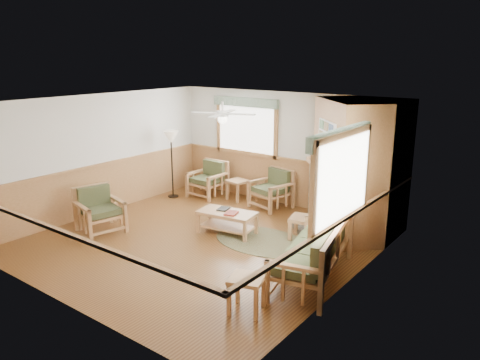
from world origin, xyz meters
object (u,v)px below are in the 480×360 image
Objects in this scene: armchair_left at (100,210)px; floor_lamp_right at (326,220)px; coffee_table at (227,223)px; end_table_sofa at (247,294)px; footstool at (303,228)px; floor_lamp_left at (172,164)px; sofa at (313,251)px; armchair_back_right at (271,189)px; armchair_back_left at (207,179)px; end_table_chairs at (238,190)px.

armchair_left is 0.61× the size of floor_lamp_right.
coffee_table is 2.22× the size of end_table_sofa.
footstool is 0.30× the size of floor_lamp_left.
sofa is at bearing -77.74° from floor_lamp_right.
armchair_back_right is 1.97m from coffee_table.
sofa is 4.99m from armchair_back_left.
sofa is at bearing -20.58° from floor_lamp_left.
sofa is at bearing -36.95° from end_table_chairs.
sofa is at bearing 79.44° from end_table_sofa.
footstool is at bearing -24.52° from armchair_back_right.
coffee_table is (0.21, -1.94, -0.22)m from armchair_back_right.
armchair_back_right reaches higher than end_table_sofa.
floor_lamp_right reaches higher than coffee_table.
end_table_sofa is (3.28, -4.11, 0.01)m from end_table_chairs.
footstool is at bearing -15.76° from armchair_back_left.
end_table_sofa is (4.21, -0.69, -0.20)m from armchair_left.
armchair_left is at bearing -91.13° from armchair_back_left.
sofa is at bearing -26.01° from coffee_table.
sofa reaches higher than footstool.
end_table_sofa is 0.35× the size of floor_lamp_right.
armchair_back_right is 0.60× the size of floor_lamp_right.
floor_lamp_left is (-2.69, 1.16, 0.62)m from coffee_table.
floor_lamp_left reaches higher than armchair_back_left.
floor_lamp_right is at bearing -39.65° from footstool.
armchair_back_left reaches higher than footstool.
end_table_sofa is 0.31× the size of floor_lamp_left.
armchair_left is 1.80× the size of end_table_chairs.
armchair_back_left is 0.85m from end_table_chairs.
footstool is at bearing -25.76° from end_table_chairs.
armchair_left is at bearing -105.73° from armchair_back_right.
armchair_back_left is at bearing 11.69° from armchair_left.
coffee_table is at bearing -23.35° from floor_lamp_left.
sofa reaches higher than coffee_table.
armchair_left is 3.54m from end_table_chairs.
end_table_sofa is (2.29, -4.11, -0.19)m from armchair_back_right.
armchair_back_left is 2.65m from coffee_table.
floor_lamp_left is (-0.56, 2.63, 0.39)m from armchair_left.
coffee_table is 0.68× the size of floor_lamp_left.
end_table_sofa is 1.03× the size of footstool.
coffee_table is at bearing -70.13° from armchair_back_right.
end_table_sofa is at bearing -51.38° from end_table_chairs.
armchair_back_left is at bearing -132.26° from sofa.
floor_lamp_right is at bearing -8.00° from coffee_table.
footstool is 4.13m from floor_lamp_left.
coffee_table is at bearing -41.43° from armchair_left.
end_table_sofa is (-0.27, -1.44, -0.23)m from sofa.
end_table_chairs is (0.93, 3.41, -0.20)m from armchair_left.
armchair_left reaches higher than armchair_back_left.
coffee_table is 2.27× the size of end_table_chairs.
floor_lamp_left reaches higher than end_table_chairs.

